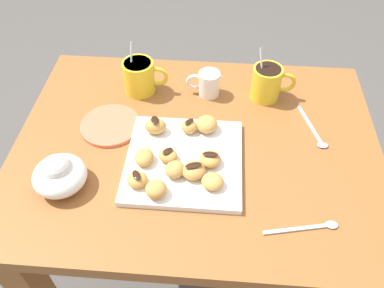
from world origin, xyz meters
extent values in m
plane|color=#514C47|center=(0.00, 0.00, 0.00)|extent=(8.00, 8.00, 0.00)
cube|color=#935628|center=(0.00, 0.00, 0.70)|extent=(0.93, 0.71, 0.04)
cube|color=#935628|center=(-0.40, 0.29, 0.34)|extent=(0.07, 0.07, 0.68)
cube|color=#935628|center=(0.40, 0.29, 0.34)|extent=(0.07, 0.07, 0.68)
cube|color=white|center=(-0.03, -0.07, 0.73)|extent=(0.28, 0.28, 0.02)
cylinder|color=yellow|center=(-0.18, 0.20, 0.77)|extent=(0.09, 0.09, 0.10)
torus|color=yellow|center=(-0.12, 0.20, 0.77)|extent=(0.06, 0.01, 0.06)
cylinder|color=black|center=(-0.18, 0.20, 0.81)|extent=(0.08, 0.08, 0.01)
cylinder|color=silver|center=(-0.20, 0.20, 0.80)|extent=(0.01, 0.05, 0.12)
cylinder|color=yellow|center=(0.18, 0.20, 0.77)|extent=(0.08, 0.08, 0.10)
torus|color=yellow|center=(0.23, 0.20, 0.77)|extent=(0.06, 0.01, 0.06)
cylinder|color=black|center=(0.18, 0.20, 0.81)|extent=(0.07, 0.07, 0.01)
cylinder|color=silver|center=(0.16, 0.20, 0.80)|extent=(0.03, 0.05, 0.12)
cylinder|color=white|center=(0.02, 0.20, 0.75)|extent=(0.06, 0.06, 0.07)
cone|color=white|center=(0.05, 0.20, 0.78)|extent=(0.02, 0.02, 0.02)
torus|color=white|center=(-0.02, 0.20, 0.76)|extent=(0.05, 0.01, 0.05)
cylinder|color=white|center=(0.02, 0.20, 0.78)|extent=(0.05, 0.05, 0.01)
ellipsoid|color=white|center=(-0.30, -0.15, 0.75)|extent=(0.12, 0.12, 0.07)
sphere|color=silver|center=(-0.30, -0.15, 0.78)|extent=(0.07, 0.07, 0.07)
ellipsoid|color=green|center=(-0.29, -0.15, 0.80)|extent=(0.02, 0.03, 0.01)
cylinder|color=#E5704C|center=(-0.23, 0.04, 0.72)|extent=(0.16, 0.16, 0.01)
cube|color=silver|center=(0.29, 0.09, 0.72)|extent=(0.05, 0.15, 0.00)
ellipsoid|color=silver|center=(0.32, 0.02, 0.72)|extent=(0.03, 0.02, 0.01)
cube|color=silver|center=(0.23, -0.23, 0.72)|extent=(0.15, 0.04, 0.00)
ellipsoid|color=silver|center=(0.30, -0.22, 0.72)|extent=(0.03, 0.02, 0.01)
ellipsoid|color=#D19347|center=(-0.08, -0.17, 0.75)|extent=(0.06, 0.06, 0.04)
ellipsoid|color=#D19347|center=(-0.12, -0.15, 0.75)|extent=(0.06, 0.06, 0.03)
ellipsoid|color=black|center=(-0.12, -0.15, 0.76)|extent=(0.03, 0.04, 0.00)
ellipsoid|color=#D19347|center=(0.04, -0.07, 0.75)|extent=(0.07, 0.07, 0.03)
ellipsoid|color=black|center=(0.04, -0.07, 0.77)|extent=(0.04, 0.02, 0.00)
ellipsoid|color=#D19347|center=(-0.12, -0.08, 0.75)|extent=(0.05, 0.05, 0.03)
ellipsoid|color=#D19347|center=(0.00, -0.11, 0.75)|extent=(0.07, 0.07, 0.03)
ellipsoid|color=black|center=(0.00, -0.11, 0.77)|extent=(0.04, 0.03, 0.00)
ellipsoid|color=#D19347|center=(0.02, 0.04, 0.75)|extent=(0.06, 0.06, 0.04)
ellipsoid|color=#D19347|center=(-0.04, -0.11, 0.75)|extent=(0.06, 0.06, 0.03)
ellipsoid|color=#D19347|center=(-0.06, -0.07, 0.75)|extent=(0.06, 0.06, 0.03)
ellipsoid|color=black|center=(-0.06, -0.07, 0.76)|extent=(0.03, 0.03, 0.00)
ellipsoid|color=#D19347|center=(-0.11, 0.02, 0.75)|extent=(0.06, 0.05, 0.04)
ellipsoid|color=black|center=(-0.11, 0.02, 0.78)|extent=(0.03, 0.03, 0.00)
ellipsoid|color=#D19347|center=(-0.02, 0.03, 0.75)|extent=(0.06, 0.06, 0.03)
ellipsoid|color=black|center=(-0.02, 0.03, 0.77)|extent=(0.03, 0.03, 0.00)
ellipsoid|color=#D19347|center=(0.05, -0.14, 0.75)|extent=(0.06, 0.05, 0.03)
camera|label=1|loc=(0.04, -0.69, 1.46)|focal=37.20mm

